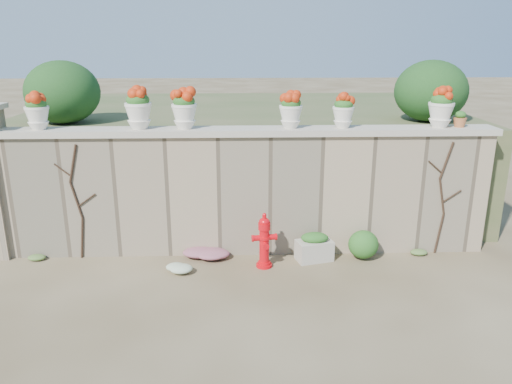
{
  "coord_description": "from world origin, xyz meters",
  "views": [
    {
      "loc": [
        -0.07,
        -6.05,
        3.47
      ],
      "look_at": [
        0.17,
        1.4,
        1.16
      ],
      "focal_mm": 35.0,
      "sensor_mm": 36.0,
      "label": 1
    }
  ],
  "objects_px": {
    "fire_hydrant": "(264,240)",
    "urn_pot_0": "(37,111)",
    "planter_box": "(314,247)",
    "terracotta_pot": "(460,120)"
  },
  "relations": [
    {
      "from": "planter_box",
      "to": "urn_pot_0",
      "type": "height_order",
      "value": "urn_pot_0"
    },
    {
      "from": "fire_hydrant",
      "to": "urn_pot_0",
      "type": "height_order",
      "value": "urn_pot_0"
    },
    {
      "from": "fire_hydrant",
      "to": "urn_pot_0",
      "type": "xyz_separation_m",
      "value": [
        -3.51,
        0.65,
        1.94
      ]
    },
    {
      "from": "urn_pot_0",
      "to": "planter_box",
      "type": "bearing_deg",
      "value": -5.65
    },
    {
      "from": "fire_hydrant",
      "to": "urn_pot_0",
      "type": "distance_m",
      "value": 4.06
    },
    {
      "from": "planter_box",
      "to": "terracotta_pot",
      "type": "distance_m",
      "value": 3.1
    },
    {
      "from": "planter_box",
      "to": "urn_pot_0",
      "type": "distance_m",
      "value": 4.86
    },
    {
      "from": "terracotta_pot",
      "to": "fire_hydrant",
      "type": "bearing_deg",
      "value": -168.33
    },
    {
      "from": "fire_hydrant",
      "to": "terracotta_pot",
      "type": "bearing_deg",
      "value": 2.93
    },
    {
      "from": "fire_hydrant",
      "to": "planter_box",
      "type": "xyz_separation_m",
      "value": [
        0.83,
        0.22,
        -0.23
      ]
    }
  ]
}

